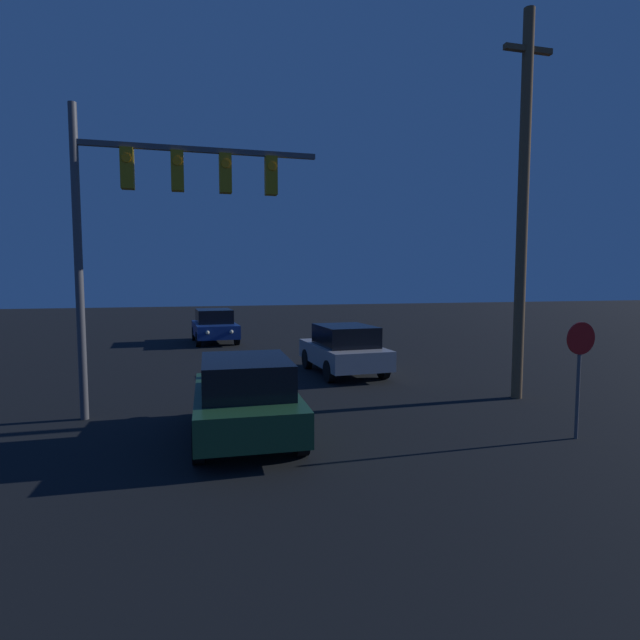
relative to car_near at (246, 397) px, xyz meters
The scene contains 6 objects.
car_near is the anchor object (origin of this frame).
car_mid 7.11m from the car_near, 56.77° to the left, with size 2.19×4.18×1.64m.
car_far 15.38m from the car_near, 89.64° to the left, with size 2.22×4.19×1.64m.
traffic_signal_mast 4.96m from the car_near, 127.45° to the left, with size 5.49×0.30×6.99m.
stop_sign 6.66m from the car_near, 14.74° to the right, with size 0.64×0.07×2.34m.
utility_pole 8.67m from the car_near, 12.03° to the left, with size 1.37×0.28×9.96m.
Camera 1 is at (-2.85, 2.27, 3.21)m, focal length 28.00 mm.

